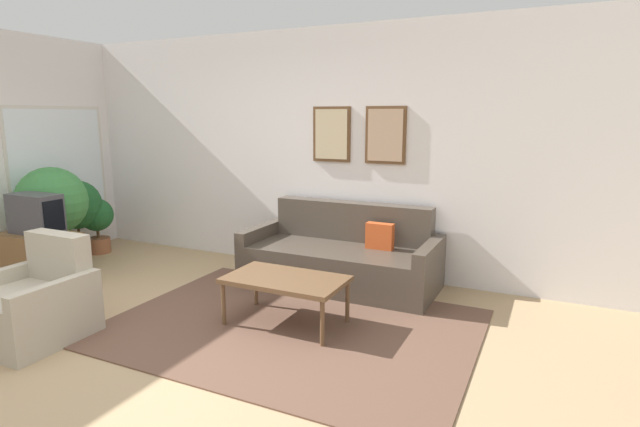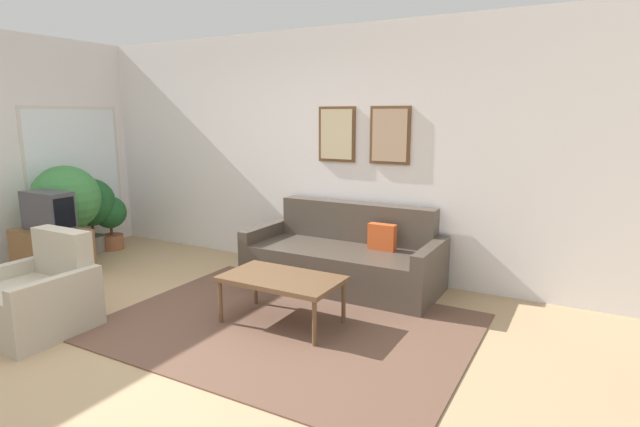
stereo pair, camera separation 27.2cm
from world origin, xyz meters
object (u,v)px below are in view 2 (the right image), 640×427
object	(u,v)px
tv	(48,211)
potted_plant_tall	(66,200)
armchair	(37,299)
couch	(345,258)
coffee_table	(282,281)

from	to	relation	value
tv	potted_plant_tall	xyz separation A→B (m)	(-0.35, 0.45, 0.02)
tv	potted_plant_tall	world-z (taller)	potted_plant_tall
tv	armchair	distance (m)	1.61
couch	armchair	world-z (taller)	couch
couch	coffee_table	xyz separation A→B (m)	(-0.02, -1.16, 0.10)
couch	potted_plant_tall	world-z (taller)	potted_plant_tall
tv	armchair	bearing A→B (deg)	-37.40
coffee_table	armchair	xyz separation A→B (m)	(-1.69, -1.08, -0.11)
tv	armchair	xyz separation A→B (m)	(1.22, -0.93, -0.47)
coffee_table	potted_plant_tall	size ratio (longest dim) A/B	0.85
coffee_table	armchair	world-z (taller)	armchair
coffee_table	armchair	size ratio (longest dim) A/B	1.24
couch	potted_plant_tall	size ratio (longest dim) A/B	1.70
couch	potted_plant_tall	xyz separation A→B (m)	(-3.28, -0.86, 0.48)
potted_plant_tall	armchair	bearing A→B (deg)	-41.39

